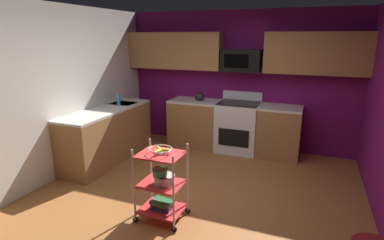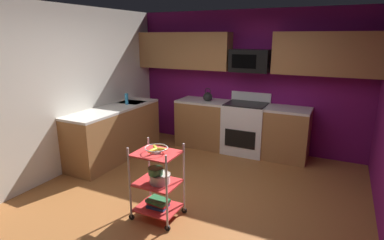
{
  "view_description": "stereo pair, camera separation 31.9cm",
  "coord_description": "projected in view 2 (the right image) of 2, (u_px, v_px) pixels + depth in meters",
  "views": [
    {
      "loc": [
        1.36,
        -3.43,
        2.13
      ],
      "look_at": [
        -0.09,
        0.25,
        1.05
      ],
      "focal_mm": 28.91,
      "sensor_mm": 36.0,
      "label": 1
    },
    {
      "loc": [
        1.66,
        -3.3,
        2.13
      ],
      "look_at": [
        -0.09,
        0.25,
        1.05
      ],
      "focal_mm": 28.91,
      "sensor_mm": 36.0,
      "label": 2
    }
  ],
  "objects": [
    {
      "name": "floor",
      "position": [
        190.0,
        202.0,
        4.13
      ],
      "size": [
        4.4,
        4.8,
        0.04
      ],
      "primitive_type": "cube",
      "color": "#995B2D",
      "rests_on": "ground"
    },
    {
      "name": "wall_back",
      "position": [
        247.0,
        81.0,
        5.88
      ],
      "size": [
        4.52,
        0.06,
        2.6
      ],
      "primitive_type": "cube",
      "color": "#6B1156",
      "rests_on": "ground"
    },
    {
      "name": "wall_left",
      "position": [
        60.0,
        92.0,
        4.73
      ],
      "size": [
        0.06,
        4.8,
        2.6
      ],
      "primitive_type": "cube",
      "color": "silver",
      "rests_on": "ground"
    },
    {
      "name": "counter_run",
      "position": [
        186.0,
        130.0,
        5.69
      ],
      "size": [
        3.44,
        2.55,
        0.92
      ],
      "color": "#9E6B3D",
      "rests_on": "ground"
    },
    {
      "name": "oven_range",
      "position": [
        245.0,
        127.0,
        5.77
      ],
      "size": [
        0.76,
        0.65,
        1.1
      ],
      "color": "white",
      "rests_on": "ground"
    },
    {
      "name": "upper_cabinets",
      "position": [
        244.0,
        52.0,
        5.58
      ],
      "size": [
        4.4,
        0.33,
        0.7
      ],
      "color": "#9E6B3D"
    },
    {
      "name": "microwave",
      "position": [
        250.0,
        61.0,
        5.54
      ],
      "size": [
        0.7,
        0.39,
        0.4
      ],
      "color": "black"
    },
    {
      "name": "rolling_cart",
      "position": [
        157.0,
        182.0,
        3.66
      ],
      "size": [
        0.57,
        0.43,
        0.91
      ],
      "color": "silver",
      "rests_on": "ground"
    },
    {
      "name": "fruit_bowl",
      "position": [
        156.0,
        149.0,
        3.54
      ],
      "size": [
        0.27,
        0.27,
        0.07
      ],
      "color": "silver",
      "rests_on": "rolling_cart"
    },
    {
      "name": "mixing_bowl_large",
      "position": [
        160.0,
        178.0,
        3.62
      ],
      "size": [
        0.25,
        0.25,
        0.11
      ],
      "color": "silver",
      "rests_on": "rolling_cart"
    },
    {
      "name": "mixing_bowl_small",
      "position": [
        156.0,
        171.0,
        3.58
      ],
      "size": [
        0.18,
        0.18,
        0.08
      ],
      "color": "#387F4C",
      "rests_on": "rolling_cart"
    },
    {
      "name": "book_stack",
      "position": [
        158.0,
        203.0,
        3.73
      ],
      "size": [
        0.27,
        0.2,
        0.1
      ],
      "color": "#1E4C8C",
      "rests_on": "rolling_cart"
    },
    {
      "name": "kettle",
      "position": [
        208.0,
        97.0,
        5.96
      ],
      "size": [
        0.21,
        0.18,
        0.26
      ],
      "color": "black",
      "rests_on": "counter_run"
    },
    {
      "name": "dish_soap_bottle",
      "position": [
        127.0,
        99.0,
        5.64
      ],
      "size": [
        0.06,
        0.06,
        0.2
      ],
      "primitive_type": "cylinder",
      "color": "#2D8CBF",
      "rests_on": "counter_run"
    }
  ]
}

